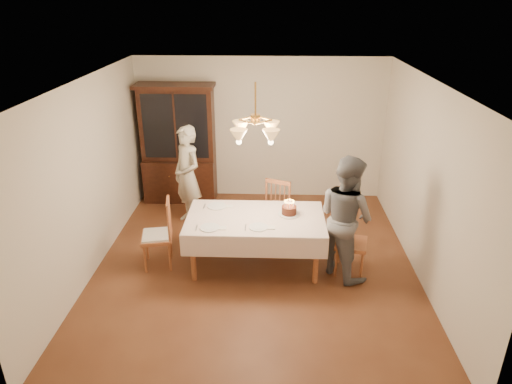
{
  "coord_description": "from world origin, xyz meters",
  "views": [
    {
      "loc": [
        0.22,
        -5.61,
        3.6
      ],
      "look_at": [
        0.0,
        0.2,
        1.05
      ],
      "focal_mm": 32.0,
      "sensor_mm": 36.0,
      "label": 1
    }
  ],
  "objects_px": {
    "dining_table": "(255,222)",
    "elderly_woman": "(188,176)",
    "china_hutch": "(179,146)",
    "chair_far_side": "(281,209)",
    "birthday_cake": "(289,211)"
  },
  "relations": [
    {
      "from": "elderly_woman",
      "to": "birthday_cake",
      "type": "bearing_deg",
      "value": 12.07
    },
    {
      "from": "dining_table",
      "to": "birthday_cake",
      "type": "bearing_deg",
      "value": 12.39
    },
    {
      "from": "elderly_woman",
      "to": "birthday_cake",
      "type": "height_order",
      "value": "elderly_woman"
    },
    {
      "from": "china_hutch",
      "to": "elderly_woman",
      "type": "height_order",
      "value": "china_hutch"
    },
    {
      "from": "china_hutch",
      "to": "elderly_woman",
      "type": "xyz_separation_m",
      "value": [
        0.32,
        -0.96,
        -0.2
      ]
    },
    {
      "from": "dining_table",
      "to": "chair_far_side",
      "type": "bearing_deg",
      "value": 67.91
    },
    {
      "from": "china_hutch",
      "to": "chair_far_side",
      "type": "xyz_separation_m",
      "value": [
        1.87,
        -1.32,
        -0.6
      ]
    },
    {
      "from": "chair_far_side",
      "to": "birthday_cake",
      "type": "xyz_separation_m",
      "value": [
        0.09,
        -0.83,
        0.37
      ]
    },
    {
      "from": "china_hutch",
      "to": "birthday_cake",
      "type": "xyz_separation_m",
      "value": [
        1.95,
        -2.15,
        -0.22
      ]
    },
    {
      "from": "chair_far_side",
      "to": "elderly_woman",
      "type": "distance_m",
      "value": 1.63
    },
    {
      "from": "dining_table",
      "to": "chair_far_side",
      "type": "height_order",
      "value": "chair_far_side"
    },
    {
      "from": "chair_far_side",
      "to": "dining_table",
      "type": "bearing_deg",
      "value": -112.09
    },
    {
      "from": "elderly_woman",
      "to": "china_hutch",
      "type": "bearing_deg",
      "value": 156.63
    },
    {
      "from": "dining_table",
      "to": "elderly_woman",
      "type": "xyz_separation_m",
      "value": [
        -1.16,
        1.29,
        0.16
      ]
    },
    {
      "from": "dining_table",
      "to": "china_hutch",
      "type": "xyz_separation_m",
      "value": [
        -1.49,
        2.25,
        0.36
      ]
    }
  ]
}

